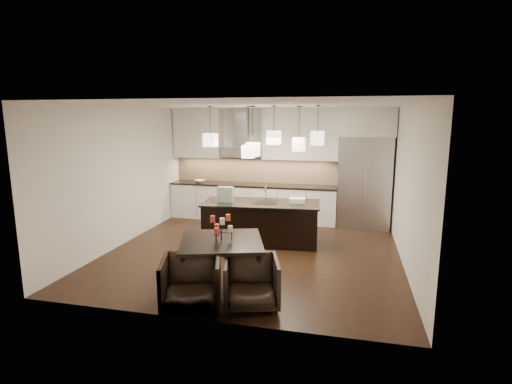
% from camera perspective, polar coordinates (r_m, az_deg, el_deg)
% --- Properties ---
extents(floor, '(5.50, 5.50, 0.02)m').
position_cam_1_polar(floor, '(7.87, -0.34, -8.60)').
color(floor, black).
rests_on(floor, ground).
extents(ceiling, '(5.50, 5.50, 0.02)m').
position_cam_1_polar(ceiling, '(7.43, -0.36, 12.40)').
color(ceiling, white).
rests_on(ceiling, wall_back).
extents(wall_back, '(5.50, 0.02, 2.80)m').
position_cam_1_polar(wall_back, '(10.20, 3.33, 3.96)').
color(wall_back, silver).
rests_on(wall_back, ground).
extents(wall_front, '(5.50, 0.02, 2.80)m').
position_cam_1_polar(wall_front, '(4.94, -7.98, -3.31)').
color(wall_front, silver).
rests_on(wall_front, ground).
extents(wall_left, '(0.02, 5.50, 2.80)m').
position_cam_1_polar(wall_left, '(8.60, -18.54, 2.18)').
color(wall_left, silver).
rests_on(wall_left, ground).
extents(wall_right, '(0.02, 5.50, 2.80)m').
position_cam_1_polar(wall_right, '(7.38, 20.95, 0.72)').
color(wall_right, silver).
rests_on(wall_right, ground).
extents(refrigerator, '(1.20, 0.72, 2.15)m').
position_cam_1_polar(refrigerator, '(9.72, 15.19, 1.34)').
color(refrigerator, '#B7B7BA').
rests_on(refrigerator, floor).
extents(fridge_panel, '(1.26, 0.72, 0.65)m').
position_cam_1_polar(fridge_panel, '(9.60, 15.60, 9.61)').
color(fridge_panel, silver).
rests_on(fridge_panel, refrigerator).
extents(lower_cabinets, '(4.21, 0.62, 0.88)m').
position_cam_1_polar(lower_cabinets, '(10.17, -0.52, -1.53)').
color(lower_cabinets, silver).
rests_on(lower_cabinets, floor).
extents(countertop, '(4.21, 0.66, 0.04)m').
position_cam_1_polar(countertop, '(10.08, -0.53, 1.03)').
color(countertop, black).
rests_on(countertop, lower_cabinets).
extents(backsplash, '(4.21, 0.02, 0.63)m').
position_cam_1_polar(backsplash, '(10.32, -0.13, 3.13)').
color(backsplash, '#CBB391').
rests_on(backsplash, countertop).
extents(upper_cab_left, '(1.25, 0.35, 1.25)m').
position_cam_1_polar(upper_cab_left, '(10.53, -8.27, 8.31)').
color(upper_cab_left, silver).
rests_on(upper_cab_left, wall_back).
extents(upper_cab_right, '(1.85, 0.35, 1.25)m').
position_cam_1_polar(upper_cab_right, '(9.87, 6.38, 8.21)').
color(upper_cab_right, silver).
rests_on(upper_cab_right, wall_back).
extents(hood_canopy, '(0.90, 0.52, 0.24)m').
position_cam_1_polar(hood_canopy, '(10.10, -2.13, 5.73)').
color(hood_canopy, '#B7B7BA').
rests_on(hood_canopy, wall_back).
extents(hood_chimney, '(0.30, 0.28, 0.96)m').
position_cam_1_polar(hood_chimney, '(10.17, -1.98, 9.15)').
color(hood_chimney, '#B7B7BA').
rests_on(hood_chimney, hood_canopy).
extents(fruit_bowl, '(0.34, 0.34, 0.06)m').
position_cam_1_polar(fruit_bowl, '(10.44, -8.01, 1.55)').
color(fruit_bowl, silver).
rests_on(fruit_bowl, countertop).
extents(island_body, '(2.39, 1.13, 0.82)m').
position_cam_1_polar(island_body, '(8.34, 0.72, -4.47)').
color(island_body, black).
rests_on(island_body, floor).
extents(island_top, '(2.47, 1.21, 0.04)m').
position_cam_1_polar(island_top, '(8.24, 0.73, -1.61)').
color(island_top, black).
rests_on(island_top, island_body).
extents(faucet, '(0.11, 0.23, 0.35)m').
position_cam_1_polar(faucet, '(8.28, 1.45, -0.17)').
color(faucet, silver).
rests_on(faucet, island_top).
extents(tote_bag, '(0.33, 0.19, 0.32)m').
position_cam_1_polar(tote_bag, '(8.29, -4.41, -0.32)').
color(tote_bag, '#1C4C29').
rests_on(tote_bag, island_top).
extents(food_container, '(0.33, 0.25, 0.09)m').
position_cam_1_polar(food_container, '(8.24, 5.92, -1.20)').
color(food_container, silver).
rests_on(food_container, island_top).
extents(dining_table, '(1.54, 1.54, 0.73)m').
position_cam_1_polar(dining_table, '(6.28, -4.92, -10.05)').
color(dining_table, black).
rests_on(dining_table, floor).
extents(candelabra, '(0.44, 0.44, 0.43)m').
position_cam_1_polar(candelabra, '(6.10, -5.01, -4.92)').
color(candelabra, black).
rests_on(candelabra, dining_table).
extents(candle_a, '(0.09, 0.09, 0.10)m').
position_cam_1_polar(candle_a, '(6.11, -3.71, -5.28)').
color(candle_a, '#F5E5BB').
rests_on(candle_a, candelabra).
extents(candle_b, '(0.09, 0.09, 0.10)m').
position_cam_1_polar(candle_b, '(6.22, -5.63, -5.01)').
color(candle_b, '#CC4523').
rests_on(candle_b, candelabra).
extents(candle_c, '(0.09, 0.09, 0.10)m').
position_cam_1_polar(candle_c, '(6.00, -5.67, -5.61)').
color(candle_c, '#B12F2D').
rests_on(candle_c, candelabra).
extents(candle_d, '(0.09, 0.09, 0.10)m').
position_cam_1_polar(candle_d, '(6.15, -4.02, -3.65)').
color(candle_d, '#CC4523').
rests_on(candle_d, candelabra).
extents(candle_e, '(0.09, 0.09, 0.10)m').
position_cam_1_polar(candle_e, '(6.09, -6.22, -3.84)').
color(candle_e, '#B12F2D').
rests_on(candle_e, candelabra).
extents(candle_f, '(0.09, 0.09, 0.10)m').
position_cam_1_polar(candle_f, '(5.95, -4.85, -4.18)').
color(candle_f, '#F5E5BB').
rests_on(candle_f, candelabra).
extents(armchair_left, '(0.99, 1.01, 0.73)m').
position_cam_1_polar(armchair_left, '(5.62, -9.24, -12.72)').
color(armchair_left, black).
rests_on(armchair_left, floor).
extents(armchair_right, '(0.93, 0.94, 0.70)m').
position_cam_1_polar(armchair_right, '(5.62, -0.69, -12.80)').
color(armchair_right, black).
rests_on(armchair_right, floor).
extents(pendant_a, '(0.24, 0.24, 0.26)m').
position_cam_1_polar(pendant_a, '(8.07, -6.53, 7.38)').
color(pendant_a, '#ECE3C2').
rests_on(pendant_a, ceiling).
extents(pendant_b, '(0.24, 0.24, 0.26)m').
position_cam_1_polar(pendant_b, '(8.33, -1.09, 5.78)').
color(pendant_b, '#ECE3C2').
rests_on(pendant_b, ceiling).
extents(pendant_c, '(0.24, 0.24, 0.26)m').
position_cam_1_polar(pendant_c, '(7.70, 2.56, 7.76)').
color(pendant_c, '#ECE3C2').
rests_on(pendant_c, ceiling).
extents(pendant_d, '(0.24, 0.24, 0.26)m').
position_cam_1_polar(pendant_d, '(8.03, 6.15, 6.77)').
color(pendant_d, '#ECE3C2').
rests_on(pendant_d, ceiling).
extents(pendant_e, '(0.24, 0.24, 0.26)m').
position_cam_1_polar(pendant_e, '(7.59, 8.76, 7.60)').
color(pendant_e, '#ECE3C2').
rests_on(pendant_e, ceiling).
extents(pendant_f, '(0.24, 0.24, 0.26)m').
position_cam_1_polar(pendant_f, '(7.81, -0.46, 6.09)').
color(pendant_f, '#ECE3C2').
rests_on(pendant_f, ceiling).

